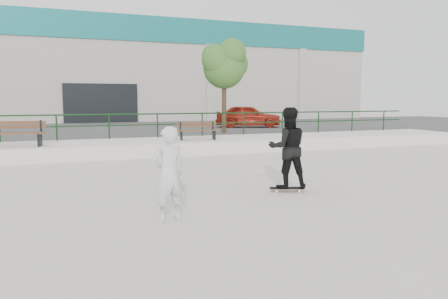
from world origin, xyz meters
name	(u,v)px	position (x,y,z in m)	size (l,w,h in m)	color
ground	(232,211)	(0.00, 0.00, 0.00)	(120.00, 120.00, 0.00)	beige
ledge	(140,147)	(0.00, 9.50, 0.25)	(30.00, 3.00, 0.50)	silver
parking_strip	(113,132)	(0.00, 18.00, 0.25)	(60.00, 14.00, 0.50)	#353535
railing	(134,120)	(0.00, 10.80, 1.24)	(28.00, 0.06, 1.03)	#133417
commercial_building	(91,70)	(0.00, 31.99, 4.58)	(44.20, 16.33, 8.00)	#AFAB9D
bench_left	(15,134)	(-4.34, 9.03, 0.94)	(1.98, 0.88, 0.88)	#4F341B
bench_right	(197,131)	(2.24, 9.12, 0.86)	(1.63, 0.68, 0.73)	#4F341B
tree	(225,63)	(4.62, 12.23, 3.83)	(2.50, 2.22, 4.44)	#483524
red_car	(248,116)	(7.42, 15.64, 1.15)	(1.53, 3.80, 1.29)	maroon
skateboard	(287,188)	(1.85, 1.20, 0.07)	(0.80, 0.45, 0.09)	black
standing_skater	(288,148)	(1.85, 1.20, 1.01)	(0.89, 0.70, 1.84)	black
seated_skater	(168,174)	(-1.27, -0.19, 0.83)	(0.60, 0.40, 1.65)	silver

